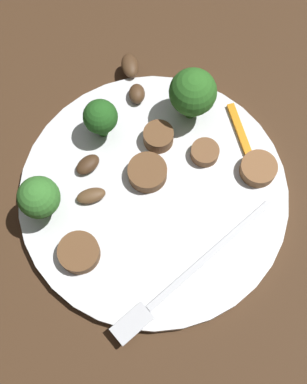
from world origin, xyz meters
The scene contains 16 objects.
ground_plane centered at (0.00, 0.00, 0.00)m, with size 1.40×1.40×0.00m, color #422B19.
plate centered at (0.00, 0.00, 0.01)m, with size 0.25×0.25×0.01m, color white.
fork centered at (0.05, 0.07, 0.01)m, with size 0.18×0.06×0.00m.
broccoli_floret_0 centered at (-0.02, -0.07, 0.04)m, with size 0.03×0.03×0.05m.
broccoli_floret_1 centered at (0.07, -0.07, 0.05)m, with size 0.04×0.04×0.05m.
broccoli_floret_2 centered at (-0.09, -0.01, 0.05)m, with size 0.04×0.04×0.06m.
sausage_slice_0 centered at (-0.06, 0.02, 0.02)m, with size 0.03×0.03×0.01m, color brown.
sausage_slice_1 centered at (-0.01, -0.01, 0.02)m, with size 0.04×0.04×0.01m, color brown.
sausage_slice_2 centered at (-0.05, -0.02, 0.02)m, with size 0.03×0.03×0.02m, color brown.
sausage_slice_3 centered at (-0.07, 0.07, 0.02)m, with size 0.03×0.03×0.01m, color brown.
sausage_slice_4 centered at (0.08, -0.02, 0.02)m, with size 0.04×0.04×0.01m, color brown.
mushroom_0 centered at (0.01, -0.06, 0.02)m, with size 0.02×0.02×0.01m, color #422B19.
mushroom_1 centered at (0.04, -0.04, 0.02)m, with size 0.03×0.01×0.01m, color brown.
mushroom_2 centered at (-0.07, -0.07, 0.02)m, with size 0.02×0.02×0.01m, color #4C331E.
mushroom_3 centered at (-0.10, -0.09, 0.02)m, with size 0.03×0.02×0.01m, color #4C331E.
pepper_strip_0 centered at (-0.10, 0.04, 0.01)m, with size 0.06×0.01×0.00m, color orange.
Camera 1 is at (0.13, 0.09, 0.45)m, focal length 47.85 mm.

